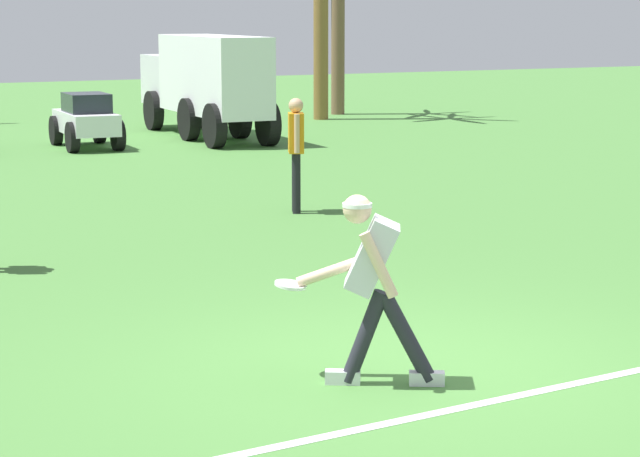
% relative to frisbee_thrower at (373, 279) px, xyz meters
% --- Properties ---
extents(ground_plane, '(80.00, 80.00, 0.00)m').
position_rel_frisbee_thrower_xyz_m(ground_plane, '(0.49, 0.32, -0.80)').
color(ground_plane, '#457A36').
extents(field_line_paint, '(18.88, 1.55, 0.01)m').
position_rel_frisbee_thrower_xyz_m(field_line_paint, '(0.49, -0.76, -0.79)').
color(field_line_paint, white).
rests_on(field_line_paint, ground_plane).
extents(frisbee_thrower, '(0.90, 0.80, 1.41)m').
position_rel_frisbee_thrower_xyz_m(frisbee_thrower, '(0.00, 0.00, 0.00)').
color(frisbee_thrower, '#23232D').
rests_on(frisbee_thrower, ground_plane).
extents(frisbee_in_flight, '(0.34, 0.34, 0.06)m').
position_rel_frisbee_thrower_xyz_m(frisbee_in_flight, '(-0.43, 0.49, -0.10)').
color(frisbee_in_flight, white).
extents(teammate_near_sideline, '(0.32, 0.48, 1.56)m').
position_rel_frisbee_thrower_xyz_m(teammate_near_sideline, '(3.07, 7.37, 0.14)').
color(teammate_near_sideline, black).
rests_on(teammate_near_sideline, ground_plane).
extents(parked_car_slot_d, '(1.23, 2.26, 1.10)m').
position_rel_frisbee_thrower_xyz_m(parked_car_slot_d, '(3.00, 16.61, -0.23)').
color(parked_car_slot_d, silver).
rests_on(parked_car_slot_d, ground_plane).
extents(box_truck, '(1.72, 5.97, 2.20)m').
position_rel_frisbee_thrower_xyz_m(box_truck, '(5.97, 17.54, 0.44)').
color(box_truck, silver).
rests_on(box_truck, ground_plane).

